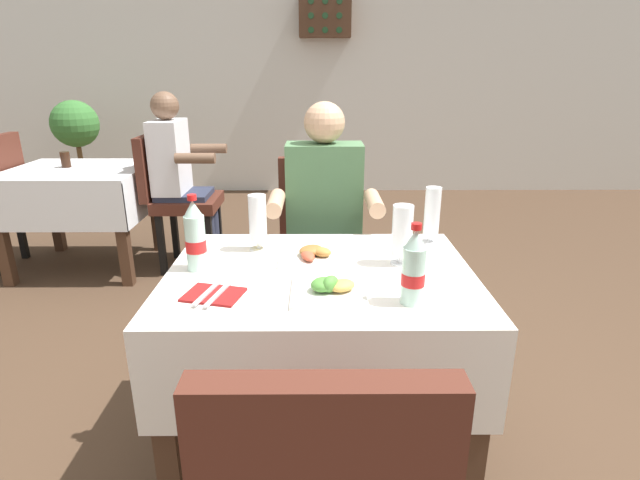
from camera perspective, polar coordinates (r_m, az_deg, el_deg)
The scene contains 19 objects.
ground_plane at distance 2.13m, azimuth 3.57°, elevation -21.74°, with size 11.00×11.00×0.00m, color #473323.
back_wall at distance 5.94m, azimuth 0.99°, elevation 19.76°, with size 11.00×0.12×2.92m, color silver.
main_dining_table at distance 1.76m, azimuth 0.02°, elevation -9.04°, with size 1.05×0.81×0.74m.
chair_far_diner_seat at distance 2.49m, azimuth -0.10°, elevation -0.47°, with size 0.44×0.50×0.97m.
seated_diner_far at distance 2.34m, azimuth 0.50°, elevation 2.25°, with size 0.50×0.46×1.26m.
plate_near_camera at distance 1.51m, azimuth 1.14°, elevation -5.67°, with size 0.23×0.23×0.06m.
plate_far_diner at distance 1.79m, azimuth -0.96°, elevation -1.69°, with size 0.23×0.23×0.05m.
beer_glass_left at distance 1.87m, azimuth -7.24°, elevation 2.04°, with size 0.07×0.07×0.22m.
beer_glass_middle at distance 1.98m, azimuth 12.89°, elevation 2.85°, with size 0.07×0.07×0.23m.
beer_glass_right at distance 1.73m, azimuth 9.53°, elevation 0.83°, with size 0.07×0.07×0.22m.
cola_bottle_primary at distance 1.72m, azimuth -14.29°, elevation 0.29°, with size 0.07×0.07×0.27m.
cola_bottle_secondary at distance 1.45m, azimuth 10.83°, elevation -3.38°, with size 0.07×0.07×0.25m.
napkin_cutlery_set at distance 1.54m, azimuth -12.27°, elevation -6.19°, with size 0.20×0.20×0.01m.
background_dining_table at distance 3.92m, azimuth -26.04°, elevation 4.83°, with size 0.93×0.81×0.74m.
background_chair_right at distance 3.68m, azimuth -16.54°, elevation 5.19°, with size 0.50×0.44×0.97m.
background_patron at distance 3.63m, azimuth -16.02°, elevation 7.61°, with size 0.46×0.50×1.26m.
background_table_tumbler at distance 3.95m, azimuth -27.48°, elevation 8.29°, with size 0.06×0.06×0.11m, color black.
potted_plant_corner at distance 5.69m, azimuth -26.35°, elevation 10.33°, with size 0.47×0.47×1.11m.
wall_bottle_rack at distance 5.80m, azimuth 0.58°, elevation 24.53°, with size 0.56×0.21×0.42m.
Camera 1 is at (-0.13, -1.61, 1.39)m, focal length 27.53 mm.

